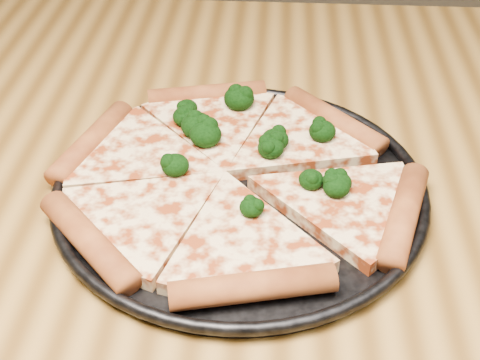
{
  "coord_description": "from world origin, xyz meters",
  "views": [
    {
      "loc": [
        0.07,
        -0.42,
        1.12
      ],
      "look_at": [
        0.04,
        0.03,
        0.77
      ],
      "focal_mm": 49.09,
      "sensor_mm": 36.0,
      "label": 1
    }
  ],
  "objects": [
    {
      "name": "pizza",
      "position": [
        0.03,
        0.04,
        0.77
      ],
      "size": [
        0.34,
        0.32,
        0.02
      ],
      "rotation": [
        0.0,
        0.0,
        0.22
      ],
      "color": "#FFD99C",
      "rests_on": "pizza_pan"
    },
    {
      "name": "broccoli_florets",
      "position": [
        0.04,
        0.08,
        0.78
      ],
      "size": [
        0.17,
        0.19,
        0.02
      ],
      "color": "black",
      "rests_on": "pizza"
    },
    {
      "name": "pizza_pan",
      "position": [
        0.04,
        0.03,
        0.76
      ],
      "size": [
        0.33,
        0.33,
        0.02
      ],
      "color": "black",
      "rests_on": "dining_table"
    },
    {
      "name": "dining_table",
      "position": [
        0.0,
        0.0,
        0.66
      ],
      "size": [
        1.2,
        0.9,
        0.75
      ],
      "color": "olive",
      "rests_on": "ground"
    }
  ]
}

